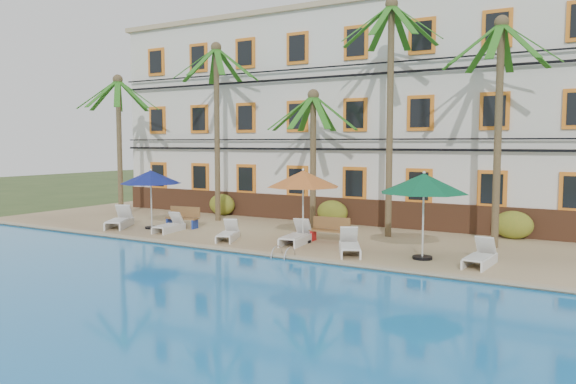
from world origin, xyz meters
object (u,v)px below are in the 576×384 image
Objects in this scene: lounger_d at (297,236)px; palm_b at (217,108)px; palm_c at (313,138)px; lounger_a at (120,220)px; palm_d at (390,88)px; bench_right at (330,229)px; lounger_f at (480,257)px; lounger_e at (350,246)px; umbrella_blue at (151,177)px; lounger_b at (169,226)px; pool_ladder at (283,257)px; palm_a at (119,125)px; umbrella_green at (424,184)px; umbrella_red at (303,179)px; lounger_c at (228,234)px; palm_e at (499,101)px; bench_left at (183,217)px.

palm_b is at bearing 151.03° from lounger_d.
lounger_a is (-7.54, -4.05, -3.64)m from palm_c.
palm_c reaches higher than lounger_a.
bench_right is (-1.47, -2.28, -5.41)m from palm_d.
bench_right is (-5.81, 1.41, 0.20)m from lounger_f.
lounger_a is 8.79m from lounger_d.
umbrella_blue is at bearing 175.51° from lounger_e.
lounger_b is 2.38× the size of pool_ladder.
palm_a is 10.68m from palm_c.
umbrella_green is 5.29m from lounger_d.
umbrella_blue is 12.16m from umbrella_green.
palm_c is at bearing 109.05° from lounger_d.
umbrella_red is 0.98× the size of umbrella_green.
palm_d is at bearing 38.59° from lounger_c.
umbrella_red reaches higher than umbrella_blue.
palm_d is 5.59m from umbrella_green.
palm_c is 3.43× the size of lounger_c.
palm_d is 3.56× the size of umbrella_blue.
palm_e is at bearing 22.19° from umbrella_red.
lounger_a is 1.21× the size of lounger_c.
pool_ladder is (7.12, -3.25, -0.47)m from bench_left.
umbrella_blue is (-0.93, -3.50, -3.14)m from palm_b.
palm_c is 7.18m from lounger_b.
umbrella_green is at bearing -116.00° from palm_e.
umbrella_blue is at bearing -149.55° from palm_c.
palm_a is 17.04m from umbrella_green.
lounger_c is at bearing 154.18° from pool_ladder.
umbrella_green reaches higher than umbrella_blue.
palm_e is 7.37m from lounger_e.
palm_b is 5.34m from palm_c.
lounger_b is (-10.89, 0.04, -2.18)m from umbrella_green.
pool_ladder is at bearing -74.05° from umbrella_red.
palm_b is 8.73m from palm_d.
palm_b reaches higher than lounger_e.
lounger_b is at bearing -156.88° from palm_d.
palm_d is 4.20m from palm_e.
umbrella_red reaches higher than lounger_c.
lounger_c is 0.90× the size of lounger_e.
palm_d reaches higher than umbrella_green.
bench_right is at bearing -18.90° from palm_b.
lounger_e is at bearing 44.13° from pool_ladder.
lounger_f is (9.33, 0.29, 0.02)m from lounger_c.
umbrella_blue is 0.94× the size of umbrella_red.
palm_b reaches higher than palm_e.
umbrella_red is 3.73m from pool_ladder.
umbrella_red is at bearing 6.14° from lounger_b.
bench_left is (-6.33, 0.50, -1.92)m from umbrella_red.
palm_c is 8.12× the size of pool_ladder.
palm_d is 6.91m from lounger_d.
lounger_d is at bearing 109.29° from pool_ladder.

